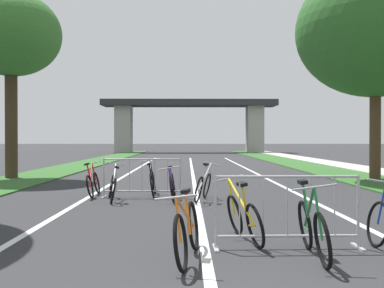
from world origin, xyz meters
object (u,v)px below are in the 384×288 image
Objects in this scene: bicycle_black_2 at (153,182)px; bicycle_white_4 at (113,187)px; bicycle_orange_7 at (187,231)px; bicycle_purple_3 at (172,186)px; bicycle_green_5 at (313,229)px; bicycle_yellow_1 at (244,217)px; tree_right_oak_near at (376,30)px; tree_left_pine_near at (11,35)px; bicycle_red_8 at (93,183)px; crowd_barrier_nearest at (287,213)px; bicycle_silver_6 at (203,186)px; crowd_barrier_second at (142,178)px.

bicycle_black_2 reaches higher than bicycle_white_4.
bicycle_black_2 is 6.58m from bicycle_orange_7.
bicycle_orange_7 is (0.38, -5.64, 0.00)m from bicycle_purple_3.
bicycle_purple_3 is 0.97× the size of bicycle_green_5.
bicycle_green_5 is at bearing -61.97° from bicycle_yellow_1.
tree_right_oak_near is 4.57× the size of bicycle_orange_7.
tree_right_oak_near is (13.84, -1.25, -0.07)m from tree_left_pine_near.
crowd_barrier_nearest is at bearing -58.02° from bicycle_red_8.
tree_right_oak_near reaches higher than tree_left_pine_near.
bicycle_yellow_1 is 0.98× the size of bicycle_black_2.
bicycle_silver_6 is at bearing -142.56° from tree_right_oak_near.
bicycle_green_5 reaches higher than bicycle_yellow_1.
bicycle_red_8 is (-3.45, 5.44, -0.01)m from bicycle_yellow_1.
tree_right_oak_near is 4.68× the size of bicycle_white_4.
bicycle_purple_3 is (6.54, -6.13, -5.27)m from tree_left_pine_near.
crowd_barrier_second is at bearing -28.99° from bicycle_purple_3.
crowd_barrier_nearest is 5.38m from bicycle_purple_3.
bicycle_red_8 reaches higher than bicycle_orange_7.
crowd_barrier_second is 1.27× the size of bicycle_green_5.
bicycle_black_2 is (0.25, 0.40, -0.14)m from crowd_barrier_second.
crowd_barrier_second reaches higher than bicycle_yellow_1.
bicycle_white_4 reaches higher than bicycle_purple_3.
crowd_barrier_nearest is at bearing -118.95° from tree_right_oak_near.
bicycle_red_8 reaches higher than bicycle_purple_3.
bicycle_orange_7 is at bearing -82.99° from bicycle_white_4.
bicycle_yellow_1 is at bearing -48.07° from bicycle_green_5.
bicycle_purple_3 is (0.57, -0.86, -0.00)m from bicycle_black_2.
bicycle_silver_6 is 5.55m from bicycle_orange_7.
tree_right_oak_near is 10.26m from bicycle_black_2.
tree_left_pine_near is at bearing -51.02° from bicycle_orange_7.
crowd_barrier_nearest is 1.24× the size of bicycle_red_8.
tree_left_pine_near is 10.97m from bicycle_silver_6.
tree_left_pine_near is at bearing 153.27° from bicycle_silver_6.
crowd_barrier_second is at bearing 115.48° from crowd_barrier_nearest.
crowd_barrier_nearest is 1.00× the size of crowd_barrier_second.
tree_left_pine_near is 4.29× the size of bicycle_silver_6.
crowd_barrier_second is 1.44m from bicycle_red_8.
bicycle_red_8 is (-9.52, -4.06, -5.21)m from tree_right_oak_near.
bicycle_silver_6 is (7.33, -6.24, -5.26)m from tree_left_pine_near.
bicycle_yellow_1 is (-6.06, -9.50, -5.20)m from tree_right_oak_near.
tree_right_oak_near is at bearing 61.05° from crowd_barrier_nearest.
bicycle_silver_6 is (-0.45, 4.51, 0.01)m from bicycle_yellow_1.
crowd_barrier_second is 0.96m from bicycle_purple_3.
crowd_barrier_second is at bearing 28.27° from bicycle_white_4.
bicycle_red_8 is at bearing -50.80° from tree_left_pine_near.
bicycle_purple_3 is at bearing -146.28° from tree_right_oak_near.
crowd_barrier_second is 0.92m from bicycle_white_4.
bicycle_orange_7 is at bearing 94.39° from bicycle_purple_3.
tree_right_oak_near reaches higher than bicycle_silver_6.
crowd_barrier_nearest reaches higher than bicycle_orange_7.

